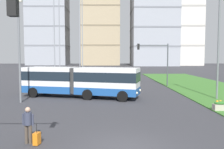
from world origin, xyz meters
The scene contains 13 objects.
ground_plane centered at (0.00, 0.00, 0.00)m, with size 260.00×260.00×0.00m, color #38383D.
articulated_bus centered at (-3.51, 13.48, 1.65)m, with size 12.00×5.57×3.00m.
car_black_sedan centered at (-6.04, 22.50, 0.75)m, with size 4.57×2.41×1.58m.
pedestrian_crossing centered at (-4.44, 0.61, 1.00)m, with size 0.57×0.36×1.74m.
rolling_suitcase centered at (-3.99, 0.41, 0.31)m, with size 0.31×0.40×0.97m.
flower_planter_2 centered at (7.74, 7.17, 0.43)m, with size 1.10×0.56×0.74m.
traffic_light_far_right centered at (5.88, 22.00, 4.05)m, with size 4.36×0.28×5.82m.
streetlight_left centered at (-8.50, 10.78, 4.95)m, with size 0.70×0.28×9.01m.
streetlight_median centered at (9.64, 12.03, 5.41)m, with size 0.70×0.28×9.93m.
apartment_tower_west centered at (-30.00, 108.07, 26.60)m, with size 18.90×14.66×53.15m.
apartment_tower_westcentre centered at (-4.35, 108.07, 26.79)m, with size 17.94×18.62×53.54m.
apartment_tower_centre centered at (19.47, 98.05, 20.03)m, with size 19.66×18.17×40.01m.
apartment_tower_eastcentre centered at (33.31, 104.10, 21.61)m, with size 17.14×17.73×43.17m.
Camera 1 is at (-0.67, -10.48, 4.09)m, focal length 38.57 mm.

